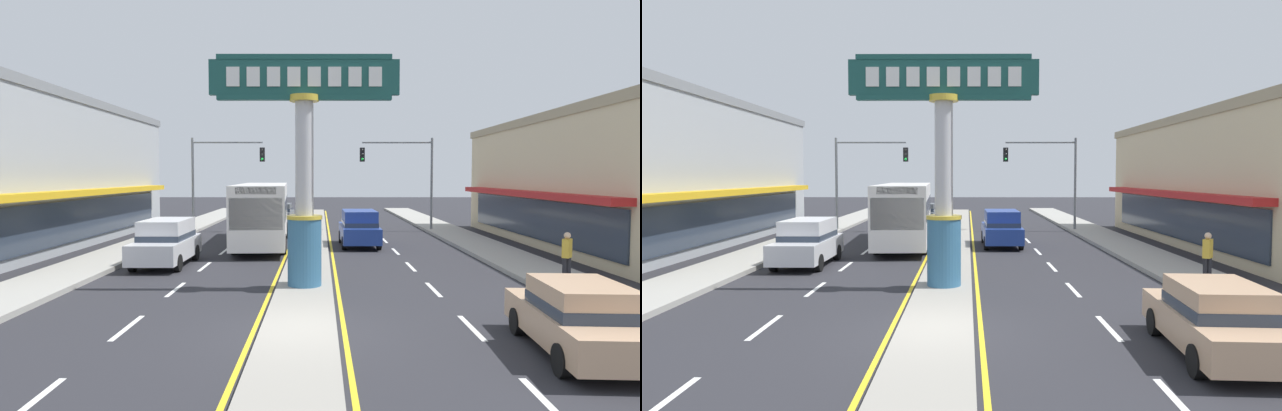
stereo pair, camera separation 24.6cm
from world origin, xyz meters
TOP-DOWN VIEW (x-y plane):
  - ground_plane at (0.00, 0.00)m, footprint 160.00×160.00m
  - median_strip at (0.00, 18.00)m, footprint 1.81×52.00m
  - sidewalk_left at (-8.81, 16.00)m, footprint 2.61×60.00m
  - sidewalk_right at (8.81, 16.00)m, footprint 2.61×60.00m
  - lane_markings at (0.00, 16.65)m, footprint 8.55×52.00m
  - district_sign at (0.00, 4.80)m, footprint 6.06×1.16m
  - storefront_left at (-15.15, 15.17)m, footprint 8.18×25.94m
  - storefront_right at (15.14, 15.58)m, footprint 8.21×22.61m
  - traffic_light_left_side at (-6.14, 22.95)m, footprint 4.86×0.46m
  - traffic_light_right_side at (6.14, 23.05)m, footprint 4.86×0.46m
  - bus_near_right_lane at (-2.55, 16.06)m, footprint 3.09×11.32m
  - sedan_far_right_lane at (5.85, -1.59)m, footprint 2.01×4.39m
  - suv_near_left_lane at (-5.85, 9.55)m, footprint 1.99×4.61m
  - suv_mid_left_lane at (2.55, 15.53)m, footprint 2.02×4.63m
  - sedan_far_left_oncoming at (-2.55, 29.34)m, footprint 1.97×4.37m
  - pedestrian_near_kerb at (8.69, 5.15)m, footprint 0.43×0.45m

SIDE VIEW (x-z plane):
  - ground_plane at x=0.00m, z-range 0.00..0.00m
  - lane_markings at x=0.00m, z-range 0.00..0.01m
  - median_strip at x=0.00m, z-range 0.00..0.14m
  - sidewalk_left at x=-8.81m, z-range 0.00..0.18m
  - sidewalk_right at x=8.81m, z-range 0.00..0.18m
  - sedan_far_right_lane at x=5.85m, z-range 0.02..1.55m
  - sedan_far_left_oncoming at x=-2.55m, z-range 0.02..1.55m
  - suv_near_left_lane at x=-5.85m, z-range 0.03..1.93m
  - suv_mid_left_lane at x=2.55m, z-range 0.03..1.93m
  - pedestrian_near_kerb at x=8.69m, z-range 0.29..1.95m
  - bus_near_right_lane at x=-2.55m, z-range 0.24..3.50m
  - storefront_right at x=15.14m, z-range 0.00..6.85m
  - storefront_left at x=-15.15m, z-range 0.00..7.82m
  - district_sign at x=0.00m, z-range 0.24..7.65m
  - traffic_light_left_side at x=-6.14m, z-range 1.15..7.35m
  - traffic_light_right_side at x=6.14m, z-range 1.15..7.35m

